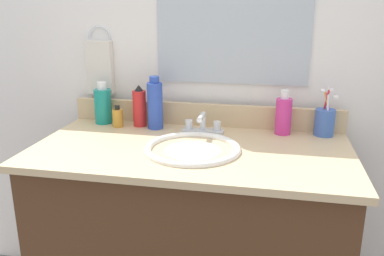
% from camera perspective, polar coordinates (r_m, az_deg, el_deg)
% --- Properties ---
extents(vanity_cabinet, '(1.06, 0.53, 0.77)m').
position_cam_1_polar(vanity_cabinet, '(1.60, -0.12, -16.54)').
color(vanity_cabinet, '#4C2D19').
rests_on(vanity_cabinet, ground_plane).
extents(countertop, '(1.10, 0.57, 0.02)m').
position_cam_1_polar(countertop, '(1.42, -0.13, -3.15)').
color(countertop, '#D1B284').
rests_on(countertop, vanity_cabinet).
extents(backsplash, '(1.10, 0.02, 0.09)m').
position_cam_1_polar(backsplash, '(1.66, 1.75, 1.90)').
color(backsplash, '#D1B284').
rests_on(backsplash, countertop).
extents(back_wall, '(2.20, 0.04, 1.30)m').
position_cam_1_polar(back_wall, '(1.77, 2.04, -3.34)').
color(back_wall, white).
rests_on(back_wall, ground_plane).
extents(mirror_panel, '(0.60, 0.01, 0.56)m').
position_cam_1_polar(mirror_panel, '(1.63, 5.74, 15.96)').
color(mirror_panel, '#B2BCC6').
extents(towel_ring, '(0.10, 0.01, 0.10)m').
position_cam_1_polar(towel_ring, '(1.78, -12.75, 12.17)').
color(towel_ring, silver).
extents(hand_towel, '(0.11, 0.04, 0.22)m').
position_cam_1_polar(hand_towel, '(1.77, -12.73, 8.25)').
color(hand_towel, silver).
extents(sink_basin, '(0.33, 0.33, 0.11)m').
position_cam_1_polar(sink_basin, '(1.40, 0.09, -4.25)').
color(sink_basin, white).
rests_on(sink_basin, countertop).
extents(faucet, '(0.16, 0.10, 0.08)m').
position_cam_1_polar(faucet, '(1.56, 1.49, 0.27)').
color(faucet, silver).
rests_on(faucet, countertop).
extents(bottle_mouthwash_teal, '(0.07, 0.07, 0.17)m').
position_cam_1_polar(bottle_mouthwash_teal, '(1.72, -12.34, 3.16)').
color(bottle_mouthwash_teal, teal).
rests_on(bottle_mouthwash_teal, countertop).
extents(bottle_shampoo_blue, '(0.06, 0.06, 0.21)m').
position_cam_1_polar(bottle_shampoo_blue, '(1.61, -5.19, 3.29)').
color(bottle_shampoo_blue, '#2D4CB2').
rests_on(bottle_shampoo_blue, countertop).
extents(bottle_soap_pink, '(0.06, 0.06, 0.17)m').
position_cam_1_polar(bottle_soap_pink, '(1.58, 12.66, 1.75)').
color(bottle_soap_pink, '#D8338C').
rests_on(bottle_soap_pink, countertop).
extents(bottle_spray_red, '(0.05, 0.05, 0.17)m').
position_cam_1_polar(bottle_spray_red, '(1.66, -7.35, 2.92)').
color(bottle_spray_red, red).
rests_on(bottle_spray_red, countertop).
extents(bottle_oil_amber, '(0.04, 0.04, 0.09)m').
position_cam_1_polar(bottle_oil_amber, '(1.67, -10.34, 1.45)').
color(bottle_oil_amber, gold).
rests_on(bottle_oil_amber, countertop).
extents(cup_blue_plastic, '(0.07, 0.08, 0.19)m').
position_cam_1_polar(cup_blue_plastic, '(1.61, 18.06, 0.89)').
color(cup_blue_plastic, '#3F66B7').
rests_on(cup_blue_plastic, countertop).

